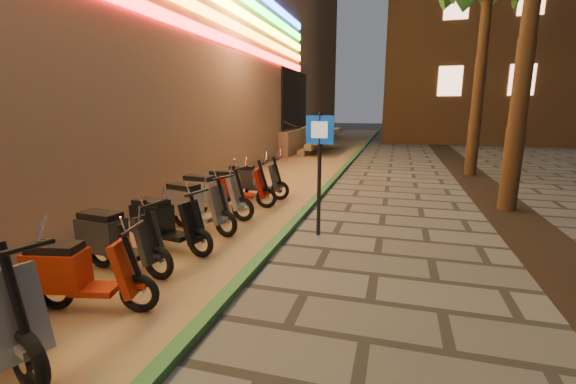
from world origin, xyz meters
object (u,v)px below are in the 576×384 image
(scooter_5, at_px, (115,239))
(scooter_6, at_px, (163,223))
(pedestrian_sign, at_px, (319,157))
(scooter_10, at_px, (251,180))
(scooter_9, at_px, (234,187))
(scooter_4, at_px, (77,273))
(scooter_8, at_px, (210,194))
(scooter_7, at_px, (194,205))

(scooter_5, xyz_separation_m, scooter_6, (0.18, 0.94, -0.01))
(pedestrian_sign, bearing_deg, scooter_6, -144.17)
(scooter_5, height_order, scooter_10, scooter_10)
(scooter_9, bearing_deg, scooter_4, -96.63)
(pedestrian_sign, relative_size, scooter_8, 1.35)
(scooter_6, bearing_deg, scooter_10, 98.82)
(scooter_7, distance_m, scooter_9, 1.88)
(scooter_5, bearing_deg, scooter_4, -65.07)
(scooter_7, height_order, scooter_10, scooter_7)
(scooter_4, xyz_separation_m, scooter_7, (-0.23, 3.11, 0.04))
(scooter_9, distance_m, scooter_10, 0.95)
(scooter_4, xyz_separation_m, scooter_5, (-0.36, 1.07, 0.02))
(pedestrian_sign, xyz_separation_m, scooter_7, (-2.38, -0.39, -0.97))
(scooter_9, bearing_deg, scooter_5, -101.17)
(scooter_5, height_order, scooter_6, scooter_5)
(scooter_6, relative_size, scooter_7, 0.95)
(scooter_7, bearing_deg, scooter_6, -72.02)
(pedestrian_sign, distance_m, scooter_5, 3.63)
(scooter_9, bearing_deg, scooter_10, 76.56)
(scooter_6, height_order, scooter_9, scooter_9)
(pedestrian_sign, bearing_deg, scooter_5, -132.73)
(pedestrian_sign, height_order, scooter_7, pedestrian_sign)
(scooter_7, height_order, scooter_9, scooter_7)
(scooter_9, bearing_deg, scooter_6, -98.40)
(scooter_9, relative_size, scooter_10, 1.02)
(scooter_5, relative_size, scooter_6, 1.02)
(scooter_7, relative_size, scooter_9, 1.01)
(scooter_7, xyz_separation_m, scooter_9, (0.02, 1.88, -0.01))
(scooter_8, distance_m, scooter_10, 1.92)
(scooter_4, bearing_deg, scooter_9, 80.22)
(scooter_4, distance_m, scooter_9, 5.00)
(pedestrian_sign, distance_m, scooter_8, 2.73)
(scooter_5, relative_size, scooter_9, 0.98)
(scooter_7, distance_m, scooter_10, 2.83)
(scooter_8, bearing_deg, scooter_10, 90.04)
(scooter_9, bearing_deg, scooter_8, -107.32)
(scooter_4, xyz_separation_m, scooter_8, (-0.35, 4.03, 0.05))
(pedestrian_sign, xyz_separation_m, scooter_9, (-2.36, 1.49, -0.98))
(scooter_4, relative_size, scooter_5, 0.95)
(pedestrian_sign, height_order, scooter_10, pedestrian_sign)
(scooter_6, relative_size, scooter_10, 0.97)
(scooter_4, distance_m, scooter_5, 1.13)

